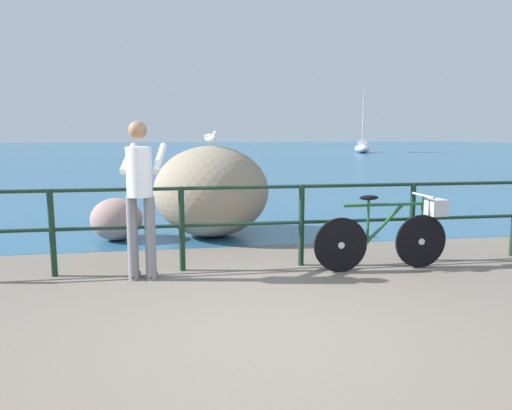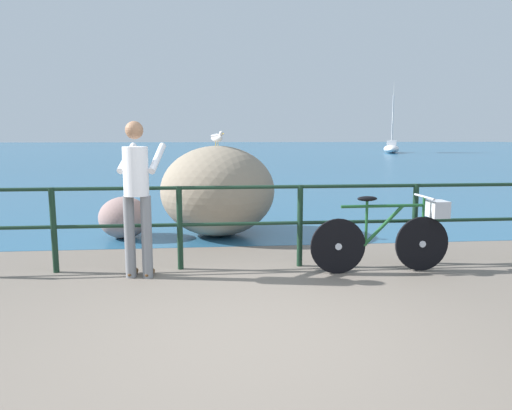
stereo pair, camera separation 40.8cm
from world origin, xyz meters
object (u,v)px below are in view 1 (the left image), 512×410
bicycle (393,232)px  sailboat (362,145)px  breakwater_boulder_left (117,219)px  seagull (211,137)px  person_at_railing (140,193)px  breakwater_boulder_main (211,191)px

bicycle → sailboat: bearing=67.2°
breakwater_boulder_left → seagull: seagull is taller
person_at_railing → breakwater_boulder_main: 2.44m
breakwater_boulder_left → sailboat: 37.05m
breakwater_boulder_left → sailboat: (17.08, 32.87, 0.38)m
sailboat → breakwater_boulder_main: bearing=-4.0°
person_at_railing → breakwater_boulder_left: (-0.55, 2.15, -0.66)m
sailboat → breakwater_boulder_left: bearing=-6.1°
bicycle → seagull: 3.24m
breakwater_boulder_main → person_at_railing: bearing=-112.7°
bicycle → sailboat: sailboat is taller
bicycle → breakwater_boulder_main: size_ratio=0.92×
breakwater_boulder_main → breakwater_boulder_left: 1.54m
bicycle → breakwater_boulder_main: (-2.04, 2.31, 0.26)m
breakwater_boulder_left → person_at_railing: bearing=-75.8°
person_at_railing → seagull: (0.93, 2.18, 0.60)m
person_at_railing → sailboat: sailboat is taller
seagull → person_at_railing: bearing=-59.6°
breakwater_boulder_left → seagull: (1.48, 0.03, 1.26)m
bicycle → breakwater_boulder_left: bearing=146.1°
bicycle → breakwater_boulder_left: size_ratio=2.12×
bicycle → person_at_railing: (-2.98, 0.07, 0.53)m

